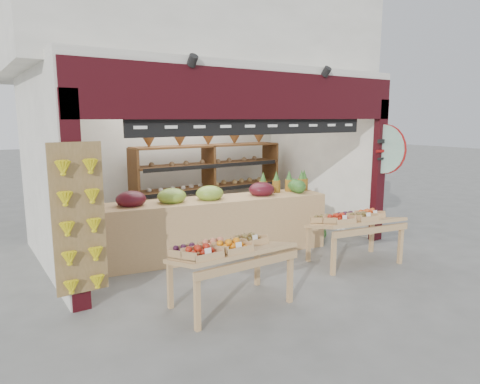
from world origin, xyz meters
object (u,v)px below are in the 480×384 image
cardboard_stack (131,241)px  mid_counter (215,224)px  refrigerator (62,201)px  display_table_left (223,251)px  display_table_right (352,220)px  back_shelving (209,170)px  watermelon_pile (307,231)px

cardboard_stack → mid_counter: (1.19, -0.87, 0.32)m
refrigerator → display_table_left: refrigerator is taller
display_table_right → back_shelving: bearing=102.7°
cardboard_stack → mid_counter: 1.50m
back_shelving → display_table_left: 4.02m
display_table_left → display_table_right: 2.58m
refrigerator → display_table_right: size_ratio=1.11×
refrigerator → watermelon_pile: 4.56m
back_shelving → cardboard_stack: back_shelving is taller
refrigerator → watermelon_pile: size_ratio=2.43×
cardboard_stack → watermelon_pile: 3.27m
display_table_right → refrigerator: bearing=135.9°
display_table_right → watermelon_pile: size_ratio=2.19×
mid_counter → watermelon_pile: bearing=-8.0°
back_shelving → mid_counter: 2.03m
cardboard_stack → back_shelving: bearing=22.4°
back_shelving → cardboard_stack: bearing=-157.6°
mid_counter → display_table_left: 2.09m
mid_counter → back_shelving: bearing=63.5°
back_shelving → cardboard_stack: 2.43m
back_shelving → watermelon_pile: (1.03, -1.97, -1.06)m
back_shelving → refrigerator: (-2.90, 0.24, -0.39)m
watermelon_pile → cardboard_stack: bearing=159.7°
back_shelving → watermelon_pile: bearing=-62.4°
cardboard_stack → mid_counter: mid_counter is taller
mid_counter → cardboard_stack: bearing=143.8°
refrigerator → display_table_right: 5.08m
back_shelving → display_table_right: (0.74, -3.29, -0.53)m
cardboard_stack → watermelon_pile: cardboard_stack is taller
refrigerator → display_table_right: (3.65, -3.53, -0.15)m
mid_counter → display_table_right: mid_counter is taller
display_table_right → watermelon_pile: display_table_right is taller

